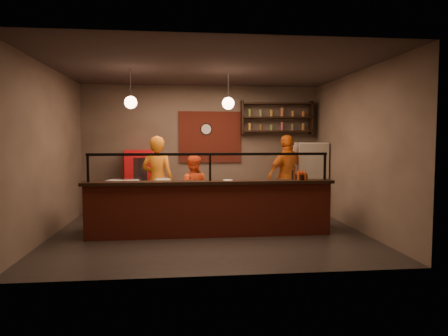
{
  "coord_description": "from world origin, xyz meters",
  "views": [
    {
      "loc": [
        -0.53,
        -7.72,
        1.82
      ],
      "look_at": [
        0.33,
        0.3,
        1.26
      ],
      "focal_mm": 32.0,
      "sensor_mm": 36.0,
      "label": 1
    }
  ],
  "objects": [
    {
      "name": "wall_shelving",
      "position": [
        1.9,
        2.32,
        2.4
      ],
      "size": [
        1.84,
        0.28,
        0.85
      ],
      "color": "black",
      "rests_on": "wall_back"
    },
    {
      "name": "prep_tub_a",
      "position": [
        -1.51,
        0.29,
        0.97
      ],
      "size": [
        0.32,
        0.28,
        0.13
      ],
      "primitive_type": "cube",
      "rotation": [
        0.0,
        0.0,
        0.31
      ],
      "color": "white",
      "rests_on": "worktop"
    },
    {
      "name": "prep_tub_c",
      "position": [
        -1.82,
        0.17,
        0.97
      ],
      "size": [
        0.36,
        0.33,
        0.15
      ],
      "primitive_type": "cube",
      "rotation": [
        0.0,
        0.0,
        -0.39
      ],
      "color": "white",
      "rests_on": "worktop"
    },
    {
      "name": "fridge",
      "position": [
        2.6,
        1.77,
        0.88
      ],
      "size": [
        0.75,
        0.7,
        1.76
      ],
      "primitive_type": "cube",
      "rotation": [
        0.0,
        0.0,
        -0.02
      ],
      "color": "beige",
      "rests_on": "floor"
    },
    {
      "name": "worktop_cabinet",
      "position": [
        0.0,
        0.2,
        0.42
      ],
      "size": [
        4.6,
        0.75,
        0.85
      ],
      "primitive_type": "cube",
      "color": "gray",
      "rests_on": "floor"
    },
    {
      "name": "worktop",
      "position": [
        0.0,
        0.2,
        0.88
      ],
      "size": [
        4.6,
        0.75,
        0.05
      ],
      "primitive_type": "cube",
      "color": "silver",
      "rests_on": "worktop_cabinet"
    },
    {
      "name": "counter_ledge",
      "position": [
        0.0,
        -0.3,
        1.03
      ],
      "size": [
        4.7,
        0.37,
        0.06
      ],
      "primitive_type": "cube",
      "color": "black",
      "rests_on": "service_counter"
    },
    {
      "name": "red_cooler",
      "position": [
        -1.58,
        2.15,
        0.79
      ],
      "size": [
        0.76,
        0.72,
        1.58
      ],
      "primitive_type": "cube",
      "rotation": [
        0.0,
        0.0,
        0.15
      ],
      "color": "red",
      "rests_on": "floor"
    },
    {
      "name": "cook_right",
      "position": [
        1.96,
        1.42,
        0.97
      ],
      "size": [
        1.24,
        0.9,
        1.95
      ],
      "primitive_type": "imported",
      "rotation": [
        0.0,
        0.0,
        3.56
      ],
      "color": "#C55812",
      "rests_on": "floor"
    },
    {
      "name": "wall_right",
      "position": [
        3.0,
        0.0,
        1.6
      ],
      "size": [
        0.0,
        5.0,
        5.0
      ],
      "primitive_type": "plane",
      "rotation": [
        1.57,
        0.0,
        -1.57
      ],
      "color": "#6B5C4F",
      "rests_on": "floor"
    },
    {
      "name": "floor",
      "position": [
        0.0,
        0.0,
        0.0
      ],
      "size": [
        6.0,
        6.0,
        0.0
      ],
      "primitive_type": "plane",
      "color": "black",
      "rests_on": "ground"
    },
    {
      "name": "ceiling",
      "position": [
        0.0,
        0.0,
        3.2
      ],
      "size": [
        6.0,
        6.0,
        0.0
      ],
      "primitive_type": "plane",
      "rotation": [
        3.14,
        0.0,
        0.0
      ],
      "color": "#392F2C",
      "rests_on": "wall_back"
    },
    {
      "name": "wall_front",
      "position": [
        0.0,
        -2.5,
        1.6
      ],
      "size": [
        6.0,
        0.0,
        6.0
      ],
      "primitive_type": "plane",
      "rotation": [
        -1.57,
        0.0,
        0.0
      ],
      "color": "#6B5C4F",
      "rests_on": "floor"
    },
    {
      "name": "pendant_right",
      "position": [
        0.4,
        0.2,
        2.55
      ],
      "size": [
        0.24,
        0.24,
        0.77
      ],
      "color": "black",
      "rests_on": "ceiling"
    },
    {
      "name": "brick_patch",
      "position": [
        0.2,
        2.47,
        1.9
      ],
      "size": [
        1.6,
        0.04,
        1.3
      ],
      "primitive_type": "cube",
      "color": "maroon",
      "rests_on": "wall_back"
    },
    {
      "name": "rolling_pin",
      "position": [
        -0.8,
        0.18,
        0.93
      ],
      "size": [
        0.4,
        0.08,
        0.07
      ],
      "primitive_type": "cylinder",
      "rotation": [
        0.0,
        1.57,
        0.02
      ],
      "color": "yellow",
      "rests_on": "worktop"
    },
    {
      "name": "wall_left",
      "position": [
        -3.0,
        0.0,
        1.6
      ],
      "size": [
        0.0,
        5.0,
        5.0
      ],
      "primitive_type": "plane",
      "rotation": [
        1.57,
        0.0,
        1.57
      ],
      "color": "#6B5C4F",
      "rests_on": "floor"
    },
    {
      "name": "wall_clock",
      "position": [
        0.1,
        2.46,
        2.1
      ],
      "size": [
        0.3,
        0.04,
        0.3
      ],
      "primitive_type": "cylinder",
      "rotation": [
        1.57,
        0.0,
        0.0
      ],
      "color": "black",
      "rests_on": "wall_back"
    },
    {
      "name": "condiment_caddy",
      "position": [
        1.76,
        -0.31,
        1.11
      ],
      "size": [
        0.23,
        0.21,
        0.1
      ],
      "primitive_type": "cube",
      "rotation": [
        0.0,
        0.0,
        0.43
      ],
      "color": "black",
      "rests_on": "counter_ledge"
    },
    {
      "name": "service_counter",
      "position": [
        0.0,
        -0.3,
        0.5
      ],
      "size": [
        4.6,
        0.25,
        1.0
      ],
      "primitive_type": "cube",
      "color": "maroon",
      "rests_on": "floor"
    },
    {
      "name": "pizza_dough",
      "position": [
        1.12,
        0.3,
        0.91
      ],
      "size": [
        0.61,
        0.61,
        0.01
      ],
      "primitive_type": "cylinder",
      "rotation": [
        0.0,
        0.0,
        -0.13
      ],
      "color": "white",
      "rests_on": "worktop"
    },
    {
      "name": "prep_tub_b",
      "position": [
        -0.91,
        0.34,
        0.97
      ],
      "size": [
        0.35,
        0.31,
        0.14
      ],
      "primitive_type": "cube",
      "rotation": [
        0.0,
        0.0,
        0.33
      ],
      "color": "silver",
      "rests_on": "worktop"
    },
    {
      "name": "small_plate",
      "position": [
        0.34,
        -0.27,
        1.07
      ],
      "size": [
        0.21,
        0.21,
        0.01
      ],
      "primitive_type": "cylinder",
      "rotation": [
        0.0,
        0.0,
        0.2
      ],
      "color": "white",
      "rests_on": "counter_ledge"
    },
    {
      "name": "sneeze_guard",
      "position": [
        0.0,
        -0.3,
        1.37
      ],
      "size": [
        4.5,
        0.05,
        0.52
      ],
      "color": "white",
      "rests_on": "counter_ledge"
    },
    {
      "name": "wall_back",
      "position": [
        0.0,
        2.5,
        1.6
      ],
      "size": [
        6.0,
        0.0,
        6.0
      ],
      "primitive_type": "plane",
      "rotation": [
        1.57,
        0.0,
        0.0
      ],
      "color": "#6B5C4F",
      "rests_on": "floor"
    },
    {
      "name": "cook_mid",
      "position": [
        -0.3,
        0.88,
        0.75
      ],
      "size": [
        0.8,
        0.66,
        1.5
      ],
      "primitive_type": "imported",
      "rotation": [
        0.0,
        0.0,
        3.01
      ],
      "color": "red",
      "rests_on": "floor"
    },
    {
      "name": "pendant_left",
      "position": [
        -1.5,
        0.2,
        2.55
      ],
      "size": [
        0.24,
        0.24,
        0.77
      ],
      "color": "black",
      "rests_on": "ceiling"
    },
    {
      "name": "pepper_mill",
      "position": [
        1.6,
        -0.24,
        1.15
      ],
      "size": [
        0.05,
        0.05,
        0.19
      ],
      "primitive_type": "cylinder",
      "rotation": [
        0.0,
        0.0,
        -0.36
      ],
      "color": "black",
      "rests_on": "counter_ledge"
    },
    {
      "name": "cook_left",
      "position": [
        -1.05,
        0.98,
        0.96
      ],
      "size": [
        0.8,
        0.63,
        1.92
      ],
      "primitive_type": "imported",
      "rotation": [
        0.0,
        0.0,
        2.87
      ],
      "color": "#C86B12",
      "rests_on": "floor"
    }
  ]
}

